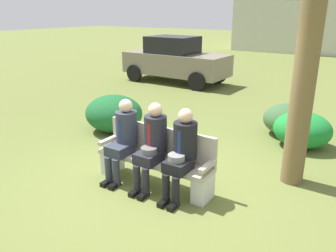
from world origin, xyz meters
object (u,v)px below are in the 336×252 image
Objects in this scene: shrub_near_bench at (302,130)px; shrub_far_lawn at (289,120)px; shrub_mid_lawn at (114,113)px; park_bench at (156,158)px; parked_car_near at (175,60)px; seated_man_middle at (152,143)px; seated_man_right at (182,150)px; seated_man_left at (123,136)px.

shrub_far_lawn is (-0.39, 0.52, -0.01)m from shrub_near_bench.
shrub_mid_lawn is at bearing -160.47° from shrub_near_bench.
park_bench is 7.88m from parked_car_near.
shrub_far_lawn is at bearing 71.73° from seated_man_middle.
seated_man_right is (0.53, -0.13, 0.31)m from park_bench.
parked_car_near is (-3.88, 6.85, 0.42)m from park_bench.
shrub_near_bench is at bearing 61.07° from park_bench.
seated_man_left is 7.74m from parked_car_near.
parked_car_near is at bearing 143.49° from shrub_near_bench.
seated_man_right is 3.55m from shrub_far_lawn.
shrub_mid_lawn is at bearing -151.09° from shrub_far_lawn.
seated_man_middle is (0.03, -0.13, 0.31)m from park_bench.
parked_car_near reaches higher than seated_man_right.
seated_man_left reaches higher than shrub_far_lawn.
seated_man_middle is at bearing -0.36° from seated_man_left.
shrub_far_lawn is at bearing 28.91° from shrub_mid_lawn.
shrub_near_bench is at bearing 54.64° from seated_man_left.
shrub_mid_lawn is at bearing 149.04° from seated_man_right.
shrub_near_bench is 0.86× the size of shrub_mid_lawn.
shrub_mid_lawn is 3.83m from shrub_far_lawn.
park_bench reaches higher than shrub_near_bench.
seated_man_left is at bearing -166.68° from park_bench.
seated_man_left reaches higher than shrub_near_bench.
shrub_near_bench is at bearing 70.84° from seated_man_right.
shrub_mid_lawn is (-2.20, 1.63, -0.33)m from seated_man_middle.
shrub_mid_lawn reaches higher than shrub_far_lawn.
parked_car_near is (-5.06, 3.50, 0.50)m from shrub_far_lawn.
shrub_mid_lawn is 5.63m from parked_car_near.
seated_man_middle is 0.51m from seated_man_right.
park_bench reaches higher than shrub_mid_lawn.
seated_man_middle reaches higher than shrub_far_lawn.
seated_man_middle is 0.33× the size of parked_car_near.
shrub_near_bench is (1.53, 2.95, -0.38)m from seated_man_middle.
seated_man_right is 3.18m from shrub_mid_lawn.
shrub_near_bench is at bearing 62.54° from seated_man_middle.
park_bench is at bearing 166.31° from seated_man_right.
park_bench is 0.34m from seated_man_middle.
seated_man_middle is 2.76m from shrub_mid_lawn.
shrub_mid_lawn is (-2.71, 1.63, -0.32)m from seated_man_right.
shrub_near_bench is 0.28× the size of parked_car_near.
park_bench is at bearing -109.32° from shrub_far_lawn.
seated_man_right is 1.20× the size of shrub_far_lawn.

